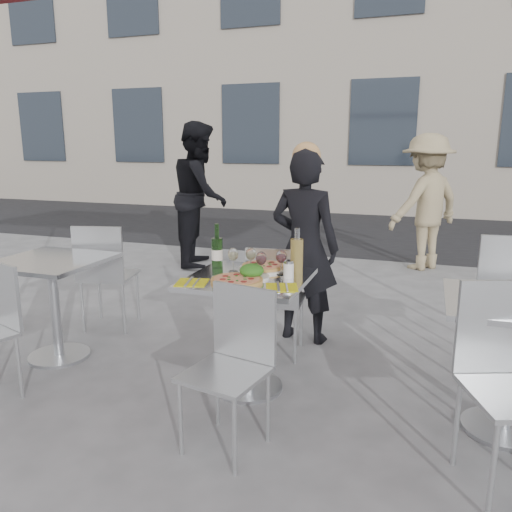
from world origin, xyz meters
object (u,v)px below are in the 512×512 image
(carafe, at_px, (297,255))
(wineglass_white_a, at_px, (233,255))
(chair_near, at_px, (234,354))
(pizza_near, at_px, (237,280))
(pizza_far, at_px, (263,267))
(salad_plate, at_px, (252,272))
(wineglass_white_b, at_px, (251,255))
(side_chair_lfar, at_px, (104,268))
(side_chair_rnear, at_px, (510,368))
(sugar_shaker, at_px, (289,269))
(pedestrian_a, at_px, (200,195))
(pedestrian_b, at_px, (425,202))
(side_chair_rfar, at_px, (509,296))
(main_table, at_px, (248,309))
(wineglass_red_a, at_px, (261,259))
(side_table_left, at_px, (53,287))
(napkin_right, at_px, (282,287))
(wine_bottle, at_px, (217,251))
(wineglass_red_b, at_px, (281,257))
(chair_far, at_px, (275,293))
(napkin_left, at_px, (192,282))

(carafe, bearing_deg, wineglass_white_a, -165.92)
(chair_near, distance_m, pizza_near, 0.53)
(pizza_far, height_order, salad_plate, salad_plate)
(chair_near, distance_m, wineglass_white_b, 0.80)
(side_chair_lfar, bearing_deg, side_chair_rnear, 146.97)
(sugar_shaker, distance_m, wineglass_white_b, 0.28)
(pedestrian_a, bearing_deg, wineglass_white_a, -168.71)
(wineglass_white_a, bearing_deg, pedestrian_b, 72.86)
(chair_near, relative_size, pizza_far, 2.61)
(side_chair_rfar, height_order, wineglass_white_a, side_chair_rfar)
(main_table, xyz_separation_m, salad_plate, (0.03, -0.01, 0.25))
(pedestrian_b, bearing_deg, chair_near, 29.56)
(main_table, relative_size, pedestrian_b, 0.45)
(wineglass_white_b, distance_m, wineglass_red_a, 0.14)
(side_table_left, height_order, wineglass_white_a, wineglass_white_a)
(side_table_left, relative_size, napkin_right, 3.30)
(main_table, xyz_separation_m, wine_bottle, (-0.27, 0.15, 0.32))
(salad_plate, bearing_deg, sugar_shaker, 19.13)
(pizza_far, bearing_deg, carafe, -6.96)
(pizza_near, bearing_deg, pedestrian_a, 118.55)
(main_table, relative_size, pizza_far, 2.35)
(pedestrian_a, bearing_deg, wineglass_white_b, -166.80)
(side_table_left, distance_m, carafe, 1.80)
(sugar_shaker, height_order, wineglass_red_b, wineglass_red_b)
(chair_near, relative_size, side_chair_lfar, 0.92)
(salad_plate, xyz_separation_m, napkin_right, (0.23, -0.15, -0.03))
(pedestrian_b, xyz_separation_m, pizza_near, (-1.02, -3.87, -0.08))
(salad_plate, bearing_deg, pizza_near, -113.92)
(pedestrian_b, bearing_deg, pedestrian_a, -34.59)
(chair_far, bearing_deg, main_table, 81.97)
(wineglass_red_a, distance_m, wineglass_red_b, 0.13)
(pizza_near, relative_size, carafe, 1.08)
(pizza_far, distance_m, wineglass_white_a, 0.23)
(side_chair_rfar, xyz_separation_m, sugar_shaker, (-1.32, -0.56, 0.20))
(pizza_near, distance_m, pizza_far, 0.35)
(wineglass_white_b, distance_m, wineglass_red_b, 0.21)
(chair_near, distance_m, side_chair_rnear, 1.31)
(side_table_left, xyz_separation_m, chair_near, (1.62, -0.56, -0.05))
(main_table, distance_m, napkin_right, 0.37)
(main_table, bearing_deg, carafe, 35.74)
(wine_bottle, height_order, wineglass_white_a, wine_bottle)
(chair_far, xyz_separation_m, pizza_near, (-0.04, -0.65, 0.26))
(napkin_right, bearing_deg, salad_plate, 128.72)
(salad_plate, bearing_deg, wineglass_white_b, 111.83)
(side_chair_rfar, bearing_deg, pizza_near, 19.54)
(salad_plate, relative_size, sugar_shaker, 2.06)
(side_chair_rnear, bearing_deg, wineglass_red_a, 140.81)
(wineglass_red_b, bearing_deg, wine_bottle, 176.70)
(side_chair_rnear, bearing_deg, side_table_left, 151.54)
(napkin_left, bearing_deg, pedestrian_b, 58.64)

